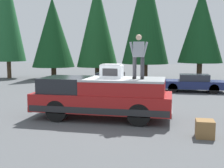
{
  "coord_description": "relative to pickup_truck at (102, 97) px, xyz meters",
  "views": [
    {
      "loc": [
        -10.75,
        -2.5,
        2.76
      ],
      "look_at": [
        0.53,
        -0.1,
        1.35
      ],
      "focal_mm": 44.85,
      "sensor_mm": 36.0,
      "label": 1
    }
  ],
  "objects": [
    {
      "name": "pickup_truck",
      "position": [
        0.0,
        0.0,
        0.0
      ],
      "size": [
        2.01,
        5.54,
        1.65
      ],
      "color": "maroon",
      "rests_on": "ground"
    },
    {
      "name": "compressor_unit",
      "position": [
        -0.05,
        -0.4,
        1.05
      ],
      "size": [
        0.65,
        0.84,
        0.56
      ],
      "color": "silver",
      "rests_on": "pickup_truck"
    },
    {
      "name": "conifer_left",
      "position": [
        13.2,
        -4.95,
        3.83
      ],
      "size": [
        3.57,
        3.57,
        7.73
      ],
      "color": "#4C3826",
      "rests_on": "ground"
    },
    {
      "name": "parked_car_navy",
      "position": [
        8.35,
        -4.11,
        -0.29
      ],
      "size": [
        1.64,
        4.1,
        1.16
      ],
      "color": "navy",
      "rests_on": "ground"
    },
    {
      "name": "conifer_center_right",
      "position": [
        15.02,
        4.23,
        4.28
      ],
      "size": [
        3.91,
        3.91,
        9.15
      ],
      "color": "#4C3826",
      "rests_on": "ground"
    },
    {
      "name": "conifer_center_left",
      "position": [
        13.48,
        -0.44,
        4.99
      ],
      "size": [
        4.0,
        4.0,
        10.18
      ],
      "color": "#4C3826",
      "rests_on": "ground"
    },
    {
      "name": "wooden_crate",
      "position": [
        -1.76,
        -3.78,
        -0.59
      ],
      "size": [
        0.56,
        0.56,
        0.56
      ],
      "primitive_type": "cube",
      "color": "olive",
      "rests_on": "ground"
    },
    {
      "name": "person_on_truck_bed",
      "position": [
        -0.12,
        -1.46,
        1.68
      ],
      "size": [
        0.29,
        0.72,
        1.69
      ],
      "color": "#333338",
      "rests_on": "pickup_truck"
    },
    {
      "name": "conifer_right",
      "position": [
        14.26,
        8.36,
        3.53
      ],
      "size": [
        4.0,
        4.0,
        7.67
      ],
      "color": "#4C3826",
      "rests_on": "ground"
    },
    {
      "name": "conifer_far_right",
      "position": [
        13.74,
        12.79,
        5.53
      ],
      "size": [
        3.28,
        3.28,
        11.15
      ],
      "color": "#4C3826",
      "rests_on": "ground"
    },
    {
      "name": "ground_plane",
      "position": [
        -0.03,
        -0.2,
        -0.87
      ],
      "size": [
        90.0,
        90.0,
        0.0
      ],
      "primitive_type": "plane",
      "color": "#4C4F51"
    },
    {
      "name": "parked_car_maroon",
      "position": [
        8.59,
        1.62,
        -0.29
      ],
      "size": [
        1.64,
        4.1,
        1.16
      ],
      "color": "maroon",
      "rests_on": "ground"
    }
  ]
}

